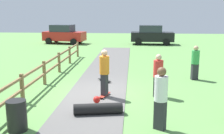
{
  "coord_description": "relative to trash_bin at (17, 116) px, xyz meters",
  "views": [
    {
      "loc": [
        1.45,
        -10.73,
        3.39
      ],
      "look_at": [
        0.58,
        0.67,
        1.0
      ],
      "focal_mm": 43.94,
      "sensor_mm": 36.0,
      "label": 1
    }
  ],
  "objects": [
    {
      "name": "skateboard_loose",
      "position": [
        1.92,
        5.57,
        -0.36
      ],
      "size": [
        0.69,
        0.72,
        0.08
      ],
      "color": "black",
      "rests_on": "asphalt_path"
    },
    {
      "name": "trash_bin",
      "position": [
        0.0,
        0.0,
        0.0
      ],
      "size": [
        0.56,
        0.56,
        0.9
      ],
      "primitive_type": "cylinder",
      "color": "black",
      "rests_on": "ground_plane"
    },
    {
      "name": "bystander_green",
      "position": [
        6.31,
        6.37,
        0.48
      ],
      "size": [
        0.47,
        0.47,
        1.69
      ],
      "color": "#2D2D33",
      "rests_on": "ground_plane"
    },
    {
      "name": "bystander_white",
      "position": [
        4.06,
        0.4,
        0.57
      ],
      "size": [
        0.53,
        0.53,
        1.84
      ],
      "color": "#2D2D33",
      "rests_on": "ground_plane"
    },
    {
      "name": "wooden_fence",
      "position": [
        -0.8,
        3.65,
        0.22
      ],
      "size": [
        0.12,
        18.12,
        1.1
      ],
      "color": "olive",
      "rests_on": "ground_plane"
    },
    {
      "name": "skater_fallen",
      "position": [
        2.13,
        1.47,
        -0.25
      ],
      "size": [
        1.65,
        1.36,
        0.36
      ],
      "color": "black",
      "rests_on": "asphalt_path"
    },
    {
      "name": "ground_plane",
      "position": [
        1.8,
        3.65,
        -0.45
      ],
      "size": [
        60.0,
        60.0,
        0.0
      ],
      "primitive_type": "plane",
      "color": "#60934C"
    },
    {
      "name": "parked_car_red",
      "position": [
        -3.81,
        20.57,
        0.51
      ],
      "size": [
        4.43,
        2.55,
        1.92
      ],
      "color": "red",
      "rests_on": "ground_plane"
    },
    {
      "name": "parked_car_black",
      "position": [
        5.12,
        20.56,
        0.51
      ],
      "size": [
        4.23,
        2.07,
        1.92
      ],
      "color": "black",
      "rests_on": "ground_plane"
    },
    {
      "name": "bystander_red",
      "position": [
        4.26,
        3.49,
        0.49
      ],
      "size": [
        0.47,
        0.47,
        1.71
      ],
      "color": "#2D2D33",
      "rests_on": "ground_plane"
    },
    {
      "name": "asphalt_path",
      "position": [
        1.8,
        3.65,
        -0.44
      ],
      "size": [
        2.4,
        28.0,
        0.02
      ],
      "primitive_type": "cube",
      "color": "#605E5B",
      "rests_on": "ground_plane"
    },
    {
      "name": "skater_riding",
      "position": [
        2.16,
        3.26,
        0.62
      ],
      "size": [
        0.47,
        0.82,
        1.87
      ],
      "color": "#B23326",
      "rests_on": "asphalt_path"
    }
  ]
}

